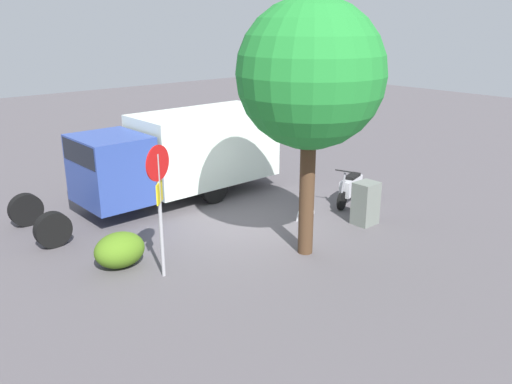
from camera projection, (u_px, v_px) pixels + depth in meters
The scene contains 8 objects.
ground_plane at pixel (248, 225), 14.45m from camera, with size 60.00×60.00×0.00m, color #514D51.
box_truck_near at pixel (178, 152), 16.05m from camera, with size 8.07×2.23×2.66m.
motorcycle at pixel (351, 187), 16.00m from camera, with size 1.76×0.77×1.20m.
stop_sign at pixel (159, 191), 10.99m from camera, with size 0.71×0.33×2.96m.
street_tree at pixel (311, 75), 11.47m from camera, with size 3.31×3.31×5.90m.
utility_cabinet at pixel (366, 203), 14.39m from camera, with size 0.62×0.54×1.19m, color slate.
bike_rack_hoop at pixel (305, 217), 15.02m from camera, with size 0.85×0.85×0.05m, color #B7B7BC.
shrub_near_sign at pixel (120, 250), 11.96m from camera, with size 1.17×0.96×0.80m, color #4A731B.
Camera 1 is at (8.69, 10.25, 5.40)m, focal length 36.95 mm.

